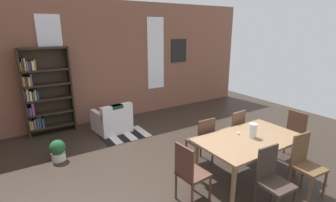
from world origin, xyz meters
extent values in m
plane|color=#32271F|center=(0.00, 0.00, 0.00)|extent=(10.72, 10.72, 0.00)
cube|color=brown|center=(0.00, 3.61, 1.62)|extent=(9.25, 0.12, 3.25)
cube|color=white|center=(-1.44, 3.54, 1.79)|extent=(0.55, 0.02, 2.11)
cube|color=white|center=(1.44, 3.54, 1.79)|extent=(0.55, 0.02, 2.11)
cube|color=#8B694A|center=(0.90, -0.60, 0.72)|extent=(1.80, 1.05, 0.04)
cylinder|color=#8B694A|center=(0.10, -1.02, 0.35)|extent=(0.07, 0.07, 0.70)
cylinder|color=#8B694A|center=(1.70, -1.02, 0.35)|extent=(0.07, 0.07, 0.70)
cylinder|color=#8B694A|center=(0.10, -0.17, 0.35)|extent=(0.07, 0.07, 0.70)
cylinder|color=#8B694A|center=(1.70, -0.17, 0.35)|extent=(0.07, 0.07, 0.70)
cylinder|color=silver|center=(0.95, -0.60, 0.86)|extent=(0.13, 0.13, 0.24)
cylinder|color=silver|center=(0.84, -0.39, 0.76)|extent=(0.04, 0.04, 0.04)
cube|color=brown|center=(1.30, -1.42, 0.45)|extent=(0.43, 0.43, 0.04)
cube|color=brown|center=(1.32, -1.23, 0.70)|extent=(0.38, 0.06, 0.50)
cylinder|color=brown|center=(1.11, -1.59, 0.21)|extent=(0.04, 0.04, 0.43)
cylinder|color=brown|center=(1.47, -1.61, 0.21)|extent=(0.04, 0.04, 0.43)
cylinder|color=brown|center=(1.14, -1.23, 0.21)|extent=(0.04, 0.04, 0.43)
cylinder|color=brown|center=(1.49, -1.25, 0.21)|extent=(0.04, 0.04, 0.43)
cube|color=#4D3327|center=(0.49, 0.23, 0.45)|extent=(0.41, 0.41, 0.04)
cube|color=#4D3327|center=(0.49, 0.04, 0.70)|extent=(0.38, 0.04, 0.50)
cylinder|color=#4D3327|center=(0.68, 0.40, 0.21)|extent=(0.04, 0.04, 0.43)
cylinder|color=#4D3327|center=(0.32, 0.41, 0.21)|extent=(0.04, 0.04, 0.43)
cylinder|color=#4D3327|center=(0.67, 0.04, 0.21)|extent=(0.04, 0.04, 0.43)
cylinder|color=#4D3327|center=(0.31, 0.05, 0.21)|extent=(0.04, 0.04, 0.43)
cube|color=brown|center=(1.30, 0.23, 0.45)|extent=(0.43, 0.43, 0.04)
cube|color=brown|center=(1.32, 0.04, 0.70)|extent=(0.38, 0.06, 0.50)
cylinder|color=brown|center=(1.47, 0.42, 0.21)|extent=(0.04, 0.04, 0.43)
cylinder|color=brown|center=(1.11, 0.39, 0.21)|extent=(0.04, 0.04, 0.43)
cylinder|color=brown|center=(1.50, 0.06, 0.21)|extent=(0.04, 0.04, 0.43)
cylinder|color=brown|center=(1.14, 0.03, 0.21)|extent=(0.04, 0.04, 0.43)
cube|color=brown|center=(2.10, -0.60, 0.45)|extent=(0.42, 0.42, 0.04)
cube|color=brown|center=(2.28, -0.59, 0.70)|extent=(0.05, 0.38, 0.50)
cylinder|color=brown|center=(1.91, -0.42, 0.21)|extent=(0.04, 0.04, 0.43)
cylinder|color=brown|center=(1.92, -0.78, 0.21)|extent=(0.04, 0.04, 0.43)
cylinder|color=brown|center=(2.27, -0.41, 0.21)|extent=(0.04, 0.04, 0.43)
cylinder|color=brown|center=(2.28, -0.77, 0.21)|extent=(0.04, 0.04, 0.43)
cube|color=brown|center=(-0.30, -0.60, 0.45)|extent=(0.43, 0.43, 0.04)
cube|color=brown|center=(-0.49, -0.61, 0.70)|extent=(0.06, 0.38, 0.50)
cylinder|color=brown|center=(-0.11, -0.76, 0.21)|extent=(0.04, 0.04, 0.43)
cylinder|color=brown|center=(-0.14, -0.40, 0.21)|extent=(0.04, 0.04, 0.43)
cylinder|color=brown|center=(-0.47, -0.79, 0.21)|extent=(0.04, 0.04, 0.43)
cylinder|color=brown|center=(-0.50, -0.43, 0.21)|extent=(0.04, 0.04, 0.43)
cube|color=#392C26|center=(0.49, -1.42, 0.45)|extent=(0.42, 0.42, 0.04)
cube|color=#392C26|center=(0.50, -1.23, 0.70)|extent=(0.38, 0.05, 0.50)
cylinder|color=#392C26|center=(0.32, -1.23, 0.21)|extent=(0.04, 0.04, 0.43)
cylinder|color=#392C26|center=(0.68, -1.25, 0.21)|extent=(0.04, 0.04, 0.43)
cube|color=#2D2319|center=(-2.17, 3.36, 1.05)|extent=(0.04, 0.28, 2.11)
cube|color=#2D2319|center=(-1.12, 3.36, 1.05)|extent=(0.04, 0.28, 2.11)
cube|color=#2D2319|center=(-1.65, 3.50, 1.05)|extent=(1.09, 0.01, 2.11)
cube|color=#2D2319|center=(-1.65, 3.36, 0.18)|extent=(1.05, 0.28, 0.04)
cube|color=gold|center=(-2.14, 3.36, 0.30)|extent=(0.04, 0.20, 0.22)
cube|color=gold|center=(-2.09, 3.36, 0.30)|extent=(0.03, 0.19, 0.20)
cube|color=#8C4C8C|center=(-2.04, 3.36, 0.31)|extent=(0.05, 0.20, 0.23)
cube|color=#33724C|center=(-1.97, 3.36, 0.33)|extent=(0.04, 0.16, 0.27)
cube|color=#4C4C51|center=(-1.92, 3.36, 0.34)|extent=(0.04, 0.18, 0.29)
cube|color=#284C8C|center=(-1.86, 3.36, 0.31)|extent=(0.05, 0.23, 0.24)
cube|color=#2D2319|center=(-1.65, 3.36, 0.53)|extent=(1.05, 0.28, 0.04)
cube|color=#284C8C|center=(-2.13, 3.36, 0.64)|extent=(0.04, 0.17, 0.19)
cube|color=#8C4C8C|center=(-2.09, 3.36, 0.64)|extent=(0.04, 0.19, 0.18)
cube|color=#8C4C8C|center=(-2.03, 3.36, 0.69)|extent=(0.05, 0.20, 0.29)
cube|color=#2D2319|center=(-1.65, 3.36, 0.88)|extent=(1.05, 0.28, 0.04)
cube|color=#284C8C|center=(-2.14, 3.36, 1.01)|extent=(0.03, 0.16, 0.23)
cube|color=gold|center=(-2.10, 3.36, 1.04)|extent=(0.05, 0.19, 0.29)
cube|color=white|center=(-2.04, 3.36, 1.01)|extent=(0.04, 0.20, 0.22)
cube|color=#4C4C51|center=(-1.98, 3.36, 1.00)|extent=(0.04, 0.20, 0.20)
cube|color=gold|center=(-1.94, 3.36, 1.02)|extent=(0.03, 0.18, 0.24)
cube|color=#284C8C|center=(-1.89, 3.36, 1.00)|extent=(0.03, 0.15, 0.21)
cube|color=#2D2319|center=(-1.65, 3.36, 1.23)|extent=(1.05, 0.28, 0.04)
cube|color=orange|center=(-2.13, 3.36, 1.36)|extent=(0.05, 0.17, 0.22)
cube|color=#4C4C51|center=(-2.08, 3.36, 1.35)|extent=(0.04, 0.14, 0.21)
cube|color=gold|center=(-2.02, 3.36, 1.35)|extent=(0.05, 0.23, 0.21)
cube|color=#8C4C8C|center=(-1.98, 3.36, 1.39)|extent=(0.03, 0.23, 0.27)
cube|color=#2D2319|center=(-1.65, 3.36, 1.58)|extent=(1.05, 0.28, 0.04)
cube|color=gold|center=(-2.14, 3.36, 1.70)|extent=(0.03, 0.14, 0.20)
cube|color=#4C4C51|center=(-2.10, 3.36, 1.74)|extent=(0.03, 0.18, 0.28)
cube|color=gold|center=(-2.06, 3.36, 1.74)|extent=(0.03, 0.21, 0.29)
cube|color=#8C4C8C|center=(-2.01, 3.36, 1.71)|extent=(0.04, 0.19, 0.21)
cube|color=#4C4C51|center=(-1.96, 3.36, 1.70)|extent=(0.04, 0.15, 0.19)
cube|color=white|center=(-1.90, 3.36, 1.70)|extent=(0.05, 0.23, 0.20)
cube|color=orange|center=(-1.86, 3.36, 1.72)|extent=(0.03, 0.16, 0.23)
cube|color=#2D2319|center=(-1.65, 3.36, 2.09)|extent=(1.05, 0.28, 0.04)
cube|color=silver|center=(-0.35, 2.70, 0.20)|extent=(0.88, 0.88, 0.40)
cube|color=silver|center=(-0.32, 2.38, 0.57)|extent=(0.81, 0.25, 0.35)
cube|color=silver|center=(-0.02, 2.74, 0.48)|extent=(0.20, 0.73, 0.15)
cube|color=silver|center=(-0.69, 2.67, 0.48)|extent=(0.20, 0.73, 0.15)
cube|color=#19382D|center=(-0.32, 2.38, 0.71)|extent=(0.30, 0.20, 0.08)
cylinder|color=silver|center=(-1.80, 1.79, 0.08)|extent=(0.26, 0.26, 0.16)
sphere|color=#235B2D|center=(-1.80, 1.79, 0.28)|extent=(0.30, 0.30, 0.30)
cube|color=black|center=(-0.68, 2.24, 0.00)|extent=(0.19, 0.82, 0.01)
cube|color=silver|center=(-0.50, 2.24, 0.00)|extent=(0.19, 0.82, 0.01)
cube|color=black|center=(-0.31, 2.24, 0.00)|extent=(0.19, 0.82, 0.01)
cube|color=silver|center=(-0.12, 2.24, 0.00)|extent=(0.19, 0.82, 0.01)
cube|color=black|center=(0.07, 2.24, 0.00)|extent=(0.19, 0.82, 0.01)
cube|color=silver|center=(0.26, 2.24, 0.00)|extent=(0.19, 0.82, 0.01)
cube|color=black|center=(2.29, 3.54, 1.85)|extent=(0.56, 0.03, 0.72)
camera|label=1|loc=(-2.37, -3.16, 2.51)|focal=26.96mm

